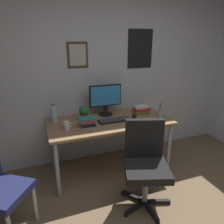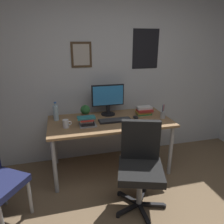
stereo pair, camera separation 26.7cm
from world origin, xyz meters
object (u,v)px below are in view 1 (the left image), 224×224
potted_plant (84,113)px  coffee_mug_near (67,126)px  book_stack_left (141,110)px  pen_cup (160,113)px  keyboard (114,120)px  monitor (105,99)px  computer_mouse (134,116)px  water_bottle (54,115)px  office_chair (145,160)px  book_stack_right (87,122)px

potted_plant → coffee_mug_near: bearing=-138.4°
potted_plant → book_stack_left: (0.84, -0.03, -0.05)m
pen_cup → keyboard: bearing=175.7°
monitor → computer_mouse: bearing=-38.2°
water_bottle → book_stack_left: water_bottle is taller
keyboard → water_bottle: water_bottle is taller
water_bottle → potted_plant: (0.39, -0.05, -0.00)m
office_chair → book_stack_left: (0.38, 0.84, 0.27)m
office_chair → monitor: (-0.12, 0.97, 0.45)m
potted_plant → pen_cup: pen_cup is taller
keyboard → computer_mouse: 0.30m
keyboard → book_stack_right: book_stack_right is taller
office_chair → potted_plant: size_ratio=4.87×
monitor → potted_plant: (-0.34, -0.10, -0.13)m
office_chair → computer_mouse: office_chair is taller
water_bottle → pen_cup: water_bottle is taller
computer_mouse → book_stack_right: (-0.68, -0.08, 0.04)m
keyboard → water_bottle: (-0.75, 0.23, 0.09)m
monitor → office_chair: bearing=-82.7°
office_chair → coffee_mug_near: office_chair is taller
pen_cup → book_stack_left: 0.28m
computer_mouse → water_bottle: water_bottle is taller
keyboard → pen_cup: (0.67, -0.05, 0.04)m
computer_mouse → potted_plant: 0.69m
office_chair → pen_cup: office_chair is taller
coffee_mug_near → pen_cup: (1.30, 0.01, 0.00)m
office_chair → keyboard: size_ratio=2.21×
coffee_mug_near → book_stack_right: (0.26, -0.00, 0.01)m
office_chair → book_stack_left: bearing=65.8°
book_stack_right → monitor: bearing=44.0°
monitor → coffee_mug_near: (-0.61, -0.34, -0.19)m
pen_cup → book_stack_left: size_ratio=0.91×
pen_cup → water_bottle: bearing=168.7°
computer_mouse → book_stack_right: bearing=-173.0°
book_stack_left → book_stack_right: (-0.85, -0.21, -0.00)m
keyboard → book_stack_right: (-0.38, -0.06, 0.04)m
office_chair → monitor: bearing=97.3°
keyboard → coffee_mug_near: (-0.64, -0.06, 0.04)m
coffee_mug_near → pen_cup: pen_cup is taller
water_bottle → pen_cup: size_ratio=1.26×
water_bottle → coffee_mug_near: (0.11, -0.29, -0.05)m
coffee_mug_near → office_chair: bearing=-40.5°
computer_mouse → water_bottle: bearing=168.9°
monitor → book_stack_right: bearing=-136.0°
coffee_mug_near → potted_plant: size_ratio=0.57×
pen_cup → coffee_mug_near: bearing=-179.7°
keyboard → pen_cup: 0.67m
computer_mouse → pen_cup: (0.37, -0.08, 0.04)m
coffee_mug_near → pen_cup: size_ratio=0.56×
computer_mouse → water_bottle: size_ratio=0.44×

